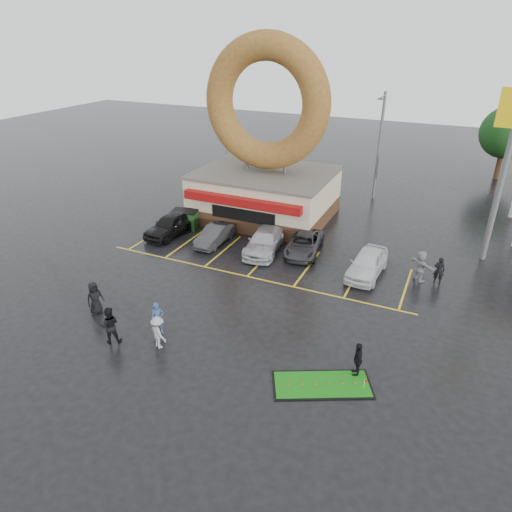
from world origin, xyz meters
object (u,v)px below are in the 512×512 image
at_px(car_silver, 265,241).
at_px(person_blue, 158,318).
at_px(putting_green, 322,384).
at_px(car_white, 367,263).
at_px(dumpster, 185,220).
at_px(car_dgrey, 215,235).
at_px(person_cameraman, 358,359).
at_px(donut_shop, 265,161).
at_px(streetlight_left, 227,132).
at_px(car_black, 171,225).
at_px(streetlight_mid, 379,144).
at_px(shell_sign, 510,146).
at_px(car_grey, 304,244).

distance_m(car_silver, person_blue, 10.80).
bearing_deg(person_blue, putting_green, -45.16).
distance_m(car_white, dumpster, 14.13).
bearing_deg(car_dgrey, person_cameraman, -36.11).
height_order(person_blue, person_cameraman, person_blue).
distance_m(donut_shop, streetlight_left, 9.87).
height_order(car_black, person_cameraman, person_cameraman).
relative_size(car_black, car_white, 1.02).
xyz_separation_m(streetlight_mid, car_dgrey, (-8.10, -14.13, -4.14)).
bearing_deg(person_cameraman, shell_sign, 143.24).
height_order(dumpster, putting_green, dumpster).
height_order(car_grey, person_blue, person_blue).
xyz_separation_m(car_black, putting_green, (14.70, -10.57, -0.75)).
bearing_deg(car_grey, person_blue, -114.13).
bearing_deg(donut_shop, car_silver, -66.55).
height_order(streetlight_left, car_white, streetlight_left).
distance_m(car_black, putting_green, 18.13).
height_order(streetlight_mid, car_white, streetlight_mid).
height_order(car_black, car_silver, car_black).
relative_size(streetlight_mid, person_cameraman, 5.42).
distance_m(shell_sign, putting_green, 18.44).
bearing_deg(putting_green, car_grey, 112.73).
distance_m(donut_shop, dumpster, 7.52).
xyz_separation_m(car_grey, person_blue, (-3.50, -11.60, 0.23)).
xyz_separation_m(car_dgrey, person_blue, (2.62, -10.39, 0.22)).
bearing_deg(person_blue, streetlight_mid, 33.60).
height_order(car_dgrey, car_silver, car_silver).
bearing_deg(car_black, streetlight_mid, 56.15).
bearing_deg(car_white, car_grey, 166.98).
bearing_deg(shell_sign, car_dgrey, -163.06).
height_order(shell_sign, car_silver, shell_sign).
height_order(donut_shop, car_dgrey, donut_shop).
relative_size(car_black, car_grey, 1.02).
xyz_separation_m(donut_shop, car_dgrey, (-1.10, -6.18, -3.83)).
relative_size(person_blue, putting_green, 0.38).
height_order(streetlight_left, putting_green, streetlight_left).
xyz_separation_m(streetlight_left, streetlight_mid, (14.00, 1.00, 0.00)).
distance_m(streetlight_mid, car_silver, 15.03).
bearing_deg(streetlight_mid, car_dgrey, -119.83).
height_order(car_dgrey, dumpster, dumpster).
bearing_deg(shell_sign, person_blue, -132.87).
bearing_deg(dumpster, car_white, -18.73).
relative_size(car_black, car_silver, 0.93).
xyz_separation_m(shell_sign, person_blue, (-14.48, -15.60, -6.52)).
bearing_deg(streetlight_left, car_black, -80.25).
height_order(car_grey, person_cameraman, person_cameraman).
bearing_deg(putting_green, streetlight_mid, 96.83).
xyz_separation_m(shell_sign, putting_green, (-6.04, -15.80, -7.34)).
relative_size(car_white, person_blue, 2.61).
relative_size(car_dgrey, car_grey, 0.85).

